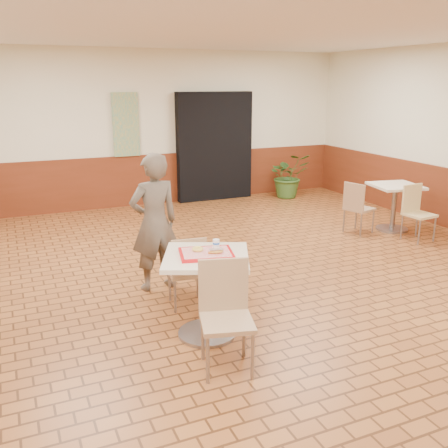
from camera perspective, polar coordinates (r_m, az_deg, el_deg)
name	(u,v)px	position (r m, az deg, el deg)	size (l,w,h in m)	color
room_shell	(285,167)	(5.46, 6.98, 6.53)	(8.01, 10.01, 3.01)	brown
wainscot_band	(282,254)	(5.71, 6.64, -3.42)	(8.00, 10.00, 1.00)	#632813
corridor_doorway	(214,147)	(10.38, -1.10, 8.83)	(1.60, 0.22, 2.20)	black
promo_poster	(126,125)	(9.85, -11.16, 11.07)	(0.50, 0.03, 1.20)	gray
main_table	(207,282)	(4.76, -2.01, -6.62)	(0.78, 0.78, 0.82)	beige
chair_main_front	(225,309)	(4.29, 0.16, -9.73)	(0.53, 0.53, 0.94)	tan
chair_main_back	(188,268)	(5.39, -4.19, -5.06)	(0.42, 0.42, 0.81)	tan
customer	(154,223)	(5.83, -7.96, 0.16)	(0.59, 0.39, 1.62)	#5F554A
serving_tray	(206,254)	(4.66, -2.05, -3.39)	(0.49, 0.38, 0.03)	red
ring_donut	(198,249)	(4.69, -3.03, -2.87)	(0.11, 0.11, 0.03)	#EBCE55
long_john_donut	(216,251)	(4.61, -0.92, -3.13)	(0.15, 0.09, 0.04)	gold
paper_cup	(216,243)	(4.76, -0.90, -2.24)	(0.07, 0.07, 0.08)	white
second_table	(395,200)	(8.69, 18.91, 2.66)	(0.73, 0.73, 0.77)	beige
chair_second_left	(357,205)	(8.33, 14.97, 2.09)	(0.48, 0.48, 0.84)	tan
chair_second_front	(416,209)	(8.30, 21.11, 1.58)	(0.43, 0.43, 0.86)	#DEC585
potted_plant	(288,175)	(10.73, 7.38, 5.53)	(0.85, 0.74, 0.94)	#365E25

